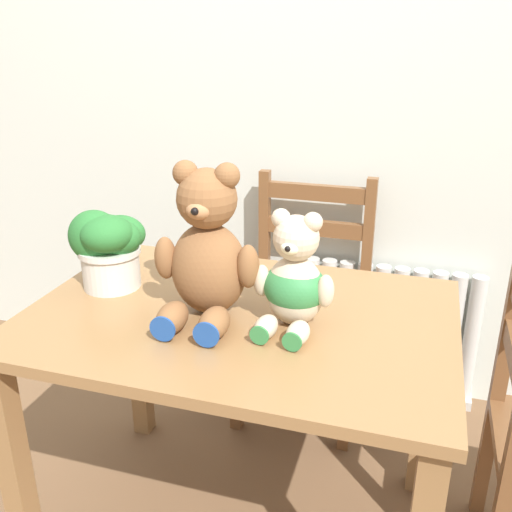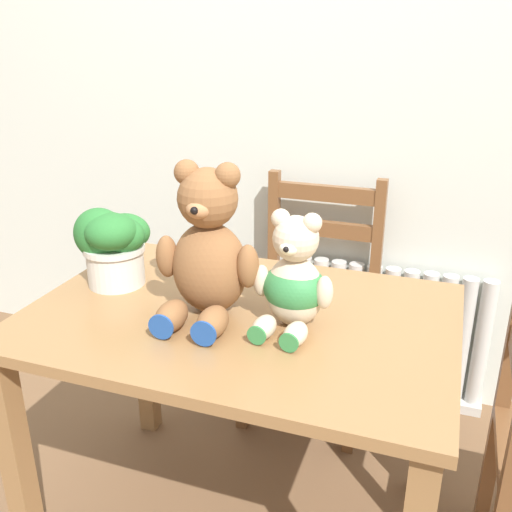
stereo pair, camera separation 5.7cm
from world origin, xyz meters
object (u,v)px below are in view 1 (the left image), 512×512
(teddy_bear_right, at_px, (294,281))
(potted_plant, at_px, (108,243))
(teddy_bear_left, at_px, (207,252))
(wooden_chair_behind, at_px, (306,300))

(teddy_bear_right, relative_size, potted_plant, 1.29)
(teddy_bear_left, relative_size, potted_plant, 1.74)
(teddy_bear_left, distance_m, potted_plant, 0.34)
(teddy_bear_left, height_order, potted_plant, teddy_bear_left)
(teddy_bear_left, bearing_deg, wooden_chair_behind, -100.99)
(teddy_bear_right, bearing_deg, potted_plant, -2.22)
(wooden_chair_behind, height_order, potted_plant, potted_plant)
(wooden_chair_behind, bearing_deg, teddy_bear_right, 99.06)
(potted_plant, bearing_deg, teddy_bear_right, -7.25)
(wooden_chair_behind, xyz_separation_m, teddy_bear_left, (-0.11, -0.71, 0.45))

